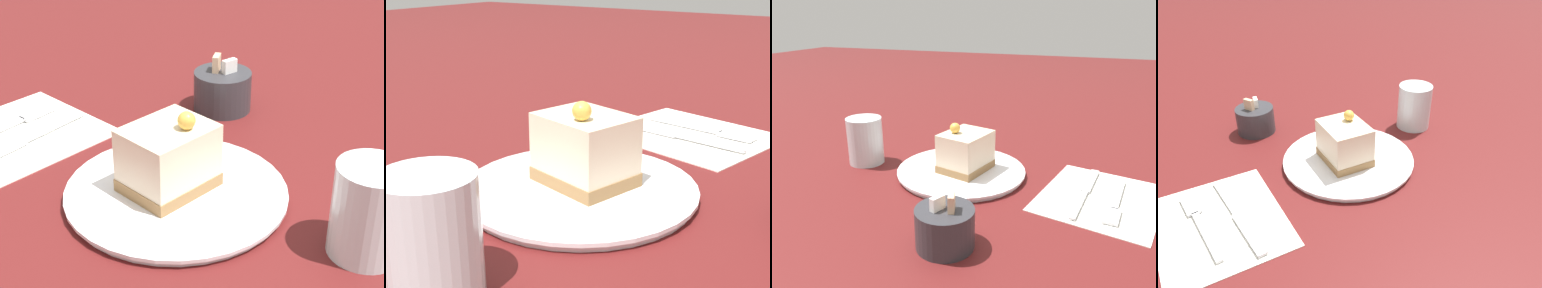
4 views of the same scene
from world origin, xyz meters
The scene contains 8 objects.
ground_plane centered at (0.00, 0.00, 0.00)m, with size 4.00×4.00×0.00m, color #5B1919.
plate centered at (0.01, 0.01, 0.01)m, with size 0.23×0.23×0.01m.
cake_slice centered at (0.00, 0.01, 0.05)m, with size 0.09×0.10×0.09m.
napkin centered at (-0.24, 0.02, 0.00)m, with size 0.22×0.24×0.00m.
fork centered at (-0.26, 0.04, 0.01)m, with size 0.04×0.16×0.00m.
knife centered at (-0.21, -0.01, 0.01)m, with size 0.04×0.19×0.00m.
sugar_bowl centered at (-0.05, 0.22, 0.03)m, with size 0.08×0.08×0.07m.
drinking_glass centered at (0.21, 0.02, 0.05)m, with size 0.07×0.07×0.09m.
Camera 3 is at (-0.22, 0.60, 0.29)m, focal length 35.00 mm.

